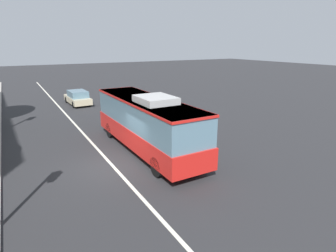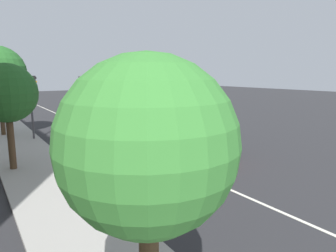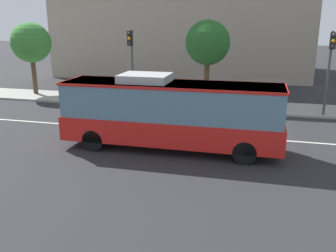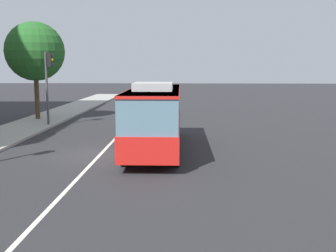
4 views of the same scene
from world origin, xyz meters
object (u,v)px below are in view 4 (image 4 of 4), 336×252
(sedan_beige_ahead, at_px, (161,106))
(street_tree_kerbside_left, at_px, (35,52))
(traffic_light_mid_block, at_px, (49,76))
(transit_bus, at_px, (155,115))

(sedan_beige_ahead, bearing_deg, street_tree_kerbside_left, 114.04)
(sedan_beige_ahead, xyz_separation_m, street_tree_kerbside_left, (-4.68, 9.39, 4.59))
(traffic_light_mid_block, bearing_deg, transit_bus, -45.87)
(transit_bus, distance_m, traffic_light_mid_block, 11.27)
(transit_bus, height_order, traffic_light_mid_block, traffic_light_mid_block)
(transit_bus, distance_m, street_tree_kerbside_left, 15.16)
(sedan_beige_ahead, distance_m, traffic_light_mid_block, 11.07)
(sedan_beige_ahead, distance_m, street_tree_kerbside_left, 11.45)
(transit_bus, relative_size, street_tree_kerbside_left, 1.32)
(transit_bus, xyz_separation_m, sedan_beige_ahead, (15.52, 0.59, -1.09))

